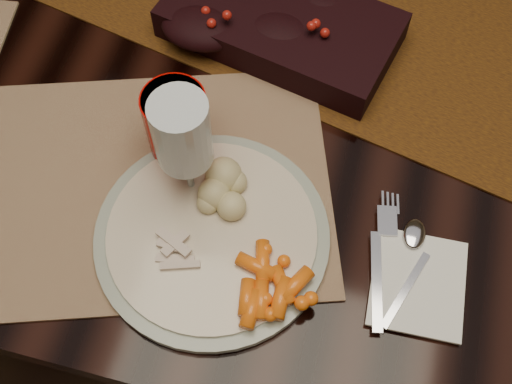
% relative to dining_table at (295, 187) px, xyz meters
% --- Properties ---
extents(floor, '(5.00, 5.00, 0.00)m').
position_rel_dining_table_xyz_m(floor, '(0.00, 0.00, -0.38)').
color(floor, black).
rests_on(floor, ground).
extents(dining_table, '(1.80, 1.00, 0.75)m').
position_rel_dining_table_xyz_m(dining_table, '(0.00, 0.00, 0.00)').
color(dining_table, black).
rests_on(dining_table, floor).
extents(table_runner, '(1.72, 0.72, 0.00)m').
position_rel_dining_table_xyz_m(table_runner, '(0.05, 0.08, 0.38)').
color(table_runner, '#321808').
rests_on(table_runner, dining_table).
extents(centerpiece, '(0.37, 0.25, 0.07)m').
position_rel_dining_table_xyz_m(centerpiece, '(-0.05, 0.04, 0.41)').
color(centerpiece, black).
rests_on(centerpiece, table_runner).
extents(placemat_main, '(0.57, 0.49, 0.00)m').
position_rel_dining_table_xyz_m(placemat_main, '(-0.17, -0.25, 0.38)').
color(placemat_main, brown).
rests_on(placemat_main, dining_table).
extents(dinner_plate, '(0.36, 0.36, 0.02)m').
position_rel_dining_table_xyz_m(dinner_plate, '(-0.06, -0.30, 0.39)').
color(dinner_plate, beige).
rests_on(dinner_plate, placemat_main).
extents(baby_carrots, '(0.11, 0.10, 0.02)m').
position_rel_dining_table_xyz_m(baby_carrots, '(0.02, -0.36, 0.40)').
color(baby_carrots, orange).
rests_on(baby_carrots, dinner_plate).
extents(mashed_potatoes, '(0.10, 0.09, 0.04)m').
position_rel_dining_table_xyz_m(mashed_potatoes, '(-0.06, -0.25, 0.42)').
color(mashed_potatoes, tan).
rests_on(mashed_potatoes, dinner_plate).
extents(turkey_shreds, '(0.08, 0.07, 0.01)m').
position_rel_dining_table_xyz_m(turkey_shreds, '(-0.09, -0.34, 0.40)').
color(turkey_shreds, tan).
rests_on(turkey_shreds, dinner_plate).
extents(napkin, '(0.12, 0.13, 0.00)m').
position_rel_dining_table_xyz_m(napkin, '(0.20, -0.30, 0.38)').
color(napkin, white).
rests_on(napkin, placemat_main).
extents(fork, '(0.05, 0.17, 0.00)m').
position_rel_dining_table_xyz_m(fork, '(0.15, -0.29, 0.39)').
color(fork, silver).
rests_on(fork, napkin).
extents(spoon, '(0.07, 0.14, 0.00)m').
position_rel_dining_table_xyz_m(spoon, '(0.19, -0.29, 0.39)').
color(spoon, silver).
rests_on(spoon, napkin).
extents(red_cup, '(0.10, 0.10, 0.11)m').
position_rel_dining_table_xyz_m(red_cup, '(-0.14, -0.19, 0.44)').
color(red_cup, '#B00400').
rests_on(red_cup, placemat_main).
extents(wine_glass, '(0.07, 0.07, 0.19)m').
position_rel_dining_table_xyz_m(wine_glass, '(-0.10, -0.24, 0.47)').
color(wine_glass, '#ABB8C0').
rests_on(wine_glass, dining_table).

